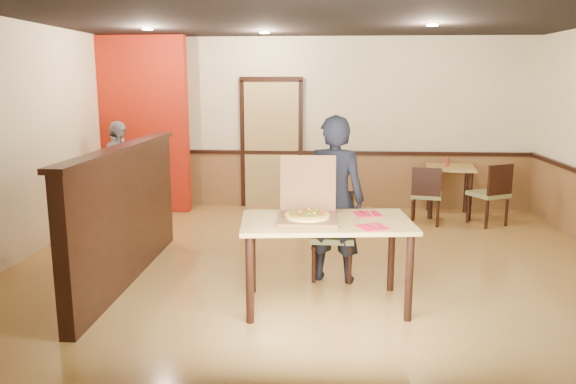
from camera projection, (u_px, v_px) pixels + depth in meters
The scene contains 23 objects.
floor at pixel (315, 277), 6.13m from camera, with size 7.00×7.00×0.00m, color #AA8242.
ceiling at pixel (318, 9), 5.58m from camera, with size 7.00×7.00×0.00m, color black.
wall_back at pixel (320, 124), 9.28m from camera, with size 7.00×7.00×0.00m, color #F7F1C1.
wainscot_back at pixel (319, 180), 9.43m from camera, with size 7.00×0.04×0.90m, color brown.
chair_rail_back at pixel (320, 153), 9.32m from camera, with size 7.00×0.06×0.06m, color black.
back_door at pixel (272, 144), 9.36m from camera, with size 0.90×0.06×2.10m, color tan.
booth_partition at pixel (126, 213), 5.91m from camera, with size 0.20×3.10×1.44m.
red_accent_panel at pixel (138, 125), 8.97m from camera, with size 1.60×0.20×2.78m, color #A01C0B.
spot_a at pixel (147, 29), 7.49m from camera, with size 0.14×0.14×0.02m, color beige.
spot_b at pixel (265, 32), 8.08m from camera, with size 0.14×0.14×0.02m, color beige.
spot_c at pixel (432, 25), 6.96m from camera, with size 0.14×0.14×0.02m, color beige.
main_table at pixel (326, 232), 5.21m from camera, with size 1.64×1.04×0.84m.
diner_chair at pixel (333, 231), 6.08m from camera, with size 0.48×0.48×0.92m.
side_chair_left at pixel (426, 193), 8.24m from camera, with size 0.51×0.51×0.87m.
side_chair_right at pixel (492, 192), 8.18m from camera, with size 0.62×0.62×0.93m.
side_table at pixel (450, 178), 8.78m from camera, with size 0.83×0.83×0.79m.
diner at pixel (334, 199), 5.86m from camera, with size 0.64×0.42×1.77m, color black.
passerby at pixel (119, 172), 8.41m from camera, with size 0.89×0.37×1.51m, color gray.
pizza_box at pixel (307, 212), 5.17m from camera, with size 0.54×0.64×0.56m.
pizza at pixel (307, 216), 5.12m from camera, with size 0.41×0.41×0.03m, color #DDBB50.
napkin_near at pixel (373, 227), 4.92m from camera, with size 0.31×0.31×0.01m.
napkin_far at pixel (367, 214), 5.41m from camera, with size 0.29×0.29×0.01m.
condiment at pixel (447, 162), 8.75m from camera, with size 0.06×0.06×0.14m, color maroon.
Camera 1 is at (0.08, -5.83, 2.11)m, focal length 35.00 mm.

